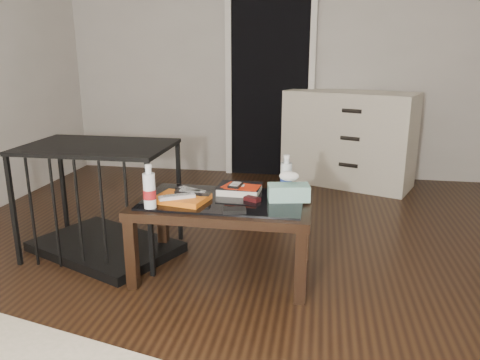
# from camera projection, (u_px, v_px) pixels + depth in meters

# --- Properties ---
(ground) EXTENTS (5.00, 5.00, 0.00)m
(ground) POSITION_uv_depth(u_px,v_px,m) (289.00, 290.00, 2.59)
(ground) COLOR black
(ground) RESTS_ON ground
(doorway) EXTENTS (0.90, 0.08, 2.07)m
(doorway) POSITION_uv_depth(u_px,v_px,m) (270.00, 76.00, 4.72)
(doorway) COLOR black
(doorway) RESTS_ON ground
(coffee_table) EXTENTS (1.00, 0.60, 0.46)m
(coffee_table) POSITION_uv_depth(u_px,v_px,m) (223.00, 210.00, 2.68)
(coffee_table) COLOR black
(coffee_table) RESTS_ON ground
(dresser) EXTENTS (1.30, 0.91, 0.90)m
(dresser) POSITION_uv_depth(u_px,v_px,m) (349.00, 139.00, 4.52)
(dresser) COLOR beige
(dresser) RESTS_ON ground
(pet_crate) EXTENTS (1.07, 0.91, 0.71)m
(pet_crate) POSITION_uv_depth(u_px,v_px,m) (103.00, 218.00, 3.02)
(pet_crate) COLOR black
(pet_crate) RESTS_ON ground
(magazines) EXTENTS (0.31, 0.26, 0.03)m
(magazines) POSITION_uv_depth(u_px,v_px,m) (182.00, 199.00, 2.62)
(magazines) COLOR orange
(magazines) RESTS_ON coffee_table
(remote_silver) EXTENTS (0.20, 0.14, 0.02)m
(remote_silver) POSITION_uv_depth(u_px,v_px,m) (177.00, 196.00, 2.57)
(remote_silver) COLOR silver
(remote_silver) RESTS_ON magazines
(remote_black_front) EXTENTS (0.20, 0.05, 0.02)m
(remote_black_front) POSITION_uv_depth(u_px,v_px,m) (193.00, 192.00, 2.64)
(remote_black_front) COLOR black
(remote_black_front) RESTS_ON magazines
(remote_black_back) EXTENTS (0.20, 0.13, 0.02)m
(remote_black_back) POSITION_uv_depth(u_px,v_px,m) (191.00, 190.00, 2.68)
(remote_black_back) COLOR black
(remote_black_back) RESTS_ON magazines
(textbook) EXTENTS (0.26, 0.21, 0.05)m
(textbook) POSITION_uv_depth(u_px,v_px,m) (240.00, 189.00, 2.77)
(textbook) COLOR black
(textbook) RESTS_ON coffee_table
(dvd_mailers) EXTENTS (0.22, 0.18, 0.01)m
(dvd_mailers) POSITION_uv_depth(u_px,v_px,m) (240.00, 186.00, 2.74)
(dvd_mailers) COLOR red
(dvd_mailers) RESTS_ON textbook
(ipod) EXTENTS (0.08, 0.11, 0.02)m
(ipod) POSITION_uv_depth(u_px,v_px,m) (235.00, 185.00, 2.72)
(ipod) COLOR black
(ipod) RESTS_ON dvd_mailers
(flip_phone) EXTENTS (0.10, 0.08, 0.02)m
(flip_phone) POSITION_uv_depth(u_px,v_px,m) (252.00, 199.00, 2.62)
(flip_phone) COLOR black
(flip_phone) RESTS_ON coffee_table
(wallet) EXTENTS (0.13, 0.10, 0.02)m
(wallet) POSITION_uv_depth(u_px,v_px,m) (234.00, 210.00, 2.44)
(wallet) COLOR black
(wallet) RESTS_ON coffee_table
(water_bottle_left) EXTENTS (0.08, 0.08, 0.24)m
(water_bottle_left) POSITION_uv_depth(u_px,v_px,m) (149.00, 186.00, 2.48)
(water_bottle_left) COLOR white
(water_bottle_left) RESTS_ON coffee_table
(water_bottle_right) EXTENTS (0.08, 0.08, 0.24)m
(water_bottle_right) POSITION_uv_depth(u_px,v_px,m) (286.00, 175.00, 2.71)
(water_bottle_right) COLOR silver
(water_bottle_right) RESTS_ON coffee_table
(tissue_box) EXTENTS (0.25, 0.16, 0.09)m
(tissue_box) POSITION_uv_depth(u_px,v_px,m) (289.00, 192.00, 2.63)
(tissue_box) COLOR teal
(tissue_box) RESTS_ON coffee_table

